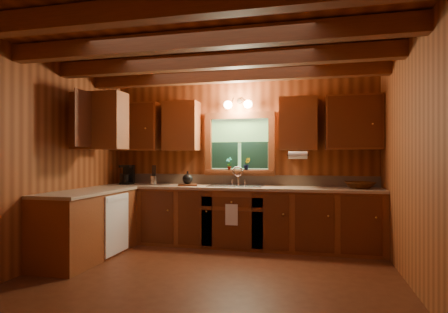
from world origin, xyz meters
name	(u,v)px	position (x,y,z in m)	size (l,w,h in m)	color
room	(207,161)	(0.00, 0.00, 1.30)	(4.20, 4.20, 4.20)	#4C2312
ceiling_beams	(207,52)	(0.00, 0.00, 2.49)	(4.20, 2.54, 0.18)	brown
base_cabinets	(199,219)	(-0.49, 1.28, 0.43)	(4.20, 2.22, 0.86)	brown
countertop	(200,189)	(-0.48, 1.29, 0.88)	(4.20, 2.24, 0.04)	tan
backsplash	(240,180)	(0.00, 1.89, 0.98)	(4.20, 0.02, 0.16)	tan
dishwasher_panel	(117,224)	(-1.47, 0.68, 0.43)	(0.02, 0.60, 0.80)	white
upper_cabinets	(197,124)	(-0.56, 1.42, 1.84)	(4.19, 1.77, 0.78)	brown
window	(239,145)	(0.00, 1.87, 1.53)	(1.12, 0.08, 1.00)	brown
window_sill	(239,171)	(0.00, 1.82, 1.12)	(1.06, 0.14, 0.04)	brown
wall_sconce	(238,104)	(0.00, 1.75, 2.16)	(0.45, 0.21, 0.17)	black
paper_towel_roll	(298,155)	(0.92, 1.53, 1.37)	(0.11, 0.11, 0.27)	white
dish_towel	(231,215)	(0.00, 1.26, 0.52)	(0.18, 0.01, 0.30)	white
sink	(236,189)	(0.00, 1.60, 0.86)	(0.82, 0.48, 0.43)	silver
coffee_maker	(128,175)	(-1.82, 1.64, 1.05)	(0.18, 0.23, 0.31)	black
utensil_crock	(153,180)	(-1.35, 1.61, 0.98)	(0.11, 0.11, 0.31)	silver
cutting_board	(188,185)	(-0.75, 1.52, 0.91)	(0.29, 0.21, 0.03)	#512411
teakettle	(188,179)	(-0.75, 1.52, 1.00)	(0.16, 0.16, 0.20)	black
wicker_basket	(360,185)	(1.77, 1.61, 0.95)	(0.39, 0.39, 0.10)	#48230C
potted_plant_left	(229,164)	(-0.15, 1.79, 1.24)	(0.10, 0.07, 0.20)	#512411
potted_plant_right	(247,164)	(0.13, 1.81, 1.24)	(0.11, 0.09, 0.19)	#512411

